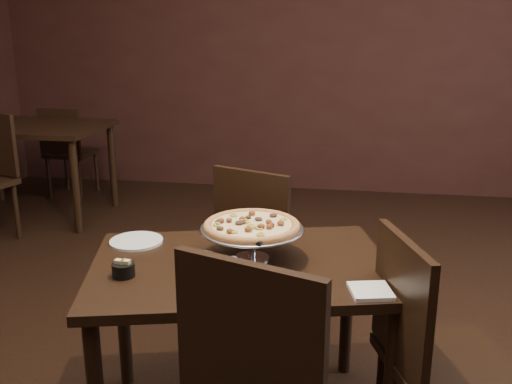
# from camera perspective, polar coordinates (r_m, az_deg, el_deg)

# --- Properties ---
(room) EXTENTS (6.04, 7.04, 2.84)m
(room) POSITION_cam_1_polar(r_m,az_deg,el_deg) (2.01, -0.21, 12.33)
(room) COLOR black
(room) RESTS_ON ground
(dining_table) EXTENTS (1.25, 0.99, 0.69)m
(dining_table) POSITION_cam_1_polar(r_m,az_deg,el_deg) (2.18, -1.53, -9.31)
(dining_table) COLOR black
(dining_table) RESTS_ON ground
(background_table) EXTENTS (1.24, 0.83, 0.77)m
(background_table) POSITION_cam_1_polar(r_m,az_deg,el_deg) (5.06, -21.77, 5.12)
(background_table) COLOR black
(background_table) RESTS_ON ground
(pizza_stand) EXTENTS (0.39, 0.39, 0.16)m
(pizza_stand) POSITION_cam_1_polar(r_m,az_deg,el_deg) (2.13, -0.43, -3.44)
(pizza_stand) COLOR silver
(pizza_stand) RESTS_ON dining_table
(parmesan_shaker) EXTENTS (0.06, 0.06, 0.11)m
(parmesan_shaker) POSITION_cam_1_polar(r_m,az_deg,el_deg) (2.00, -5.12, -7.32)
(parmesan_shaker) COLOR beige
(parmesan_shaker) RESTS_ON dining_table
(pepper_flake_shaker) EXTENTS (0.06, 0.06, 0.10)m
(pepper_flake_shaker) POSITION_cam_1_polar(r_m,az_deg,el_deg) (1.97, -2.26, -7.81)
(pepper_flake_shaker) COLOR maroon
(pepper_flake_shaker) RESTS_ON dining_table
(packet_caddy) EXTENTS (0.08, 0.08, 0.06)m
(packet_caddy) POSITION_cam_1_polar(r_m,az_deg,el_deg) (2.08, -13.13, -7.54)
(packet_caddy) COLOR black
(packet_caddy) RESTS_ON dining_table
(napkin_stack) EXTENTS (0.16, 0.16, 0.01)m
(napkin_stack) POSITION_cam_1_polar(r_m,az_deg,el_deg) (1.95, 11.39, -9.69)
(napkin_stack) COLOR silver
(napkin_stack) RESTS_ON dining_table
(plate_left) EXTENTS (0.22, 0.22, 0.01)m
(plate_left) POSITION_cam_1_polar(r_m,az_deg,el_deg) (2.39, -11.88, -4.83)
(plate_left) COLOR silver
(plate_left) RESTS_ON dining_table
(plate_near) EXTENTS (0.24, 0.24, 0.01)m
(plate_near) POSITION_cam_1_polar(r_m,az_deg,el_deg) (1.88, -3.04, -10.46)
(plate_near) COLOR silver
(plate_near) RESTS_ON dining_table
(serving_spatula) EXTENTS (0.13, 0.13, 0.02)m
(serving_spatula) POSITION_cam_1_polar(r_m,az_deg,el_deg) (2.00, 0.92, -4.86)
(serving_spatula) COLOR silver
(serving_spatula) RESTS_ON pizza_stand
(chair_far) EXTENTS (0.54, 0.54, 0.89)m
(chair_far) POSITION_cam_1_polar(r_m,az_deg,el_deg) (2.89, 0.74, -5.18)
(chair_far) COLOR black
(chair_far) RESTS_ON ground
(chair_side) EXTENTS (0.52, 0.52, 0.89)m
(chair_side) POSITION_cam_1_polar(r_m,az_deg,el_deg) (2.09, 17.07, -14.83)
(chair_side) COLOR black
(chair_side) RESTS_ON ground
(bg_chair_far) EXTENTS (0.41, 0.41, 0.84)m
(bg_chair_far) POSITION_cam_1_polar(r_m,az_deg,el_deg) (5.57, -18.37, 4.14)
(bg_chair_far) COLOR black
(bg_chair_far) RESTS_ON ground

